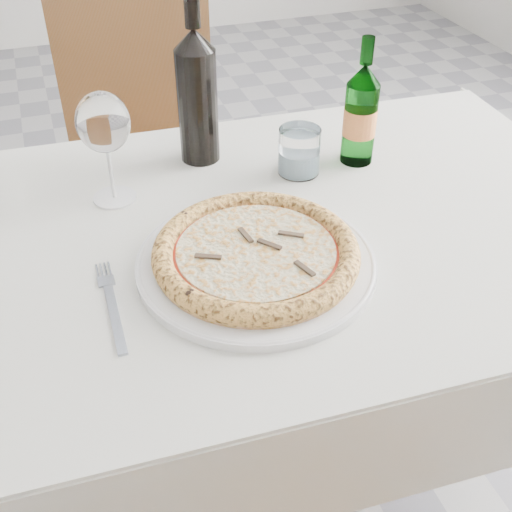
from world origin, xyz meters
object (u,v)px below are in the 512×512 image
object	(u,v)px
chair_far	(140,141)
wine_bottle	(197,95)
wine_glass	(103,125)
tumbler	(299,154)
pizza	(256,253)
plate	(256,262)
dining_table	(238,275)
beer_bottle	(361,114)

from	to	relation	value
chair_far	wine_bottle	world-z (taller)	wine_bottle
wine_glass	tumbler	size ratio (longest dim) A/B	2.28
chair_far	pizza	size ratio (longest dim) A/B	2.96
plate	tumbler	bearing A→B (deg)	55.66
dining_table	tumbler	bearing A→B (deg)	40.88
plate	pizza	world-z (taller)	pizza
plate	beer_bottle	distance (m)	0.39
plate	beer_bottle	bearing A→B (deg)	40.92
tumbler	wine_bottle	bearing A→B (deg)	145.09
chair_far	pizza	xyz separation A→B (m)	(0.03, -0.90, 0.25)
plate	beer_bottle	xyz separation A→B (m)	(0.29, 0.25, 0.09)
chair_far	wine_bottle	xyz separation A→B (m)	(0.04, -0.54, 0.35)
tumbler	wine_bottle	distance (m)	0.22
chair_far	wine_glass	xyz separation A→B (m)	(-0.14, -0.64, 0.37)
pizza	wine_bottle	xyz separation A→B (m)	(0.01, 0.36, 0.10)
chair_far	plate	world-z (taller)	chair_far
tumbler	beer_bottle	xyz separation A→B (m)	(0.12, 0.01, 0.06)
dining_table	plate	world-z (taller)	plate
wine_glass	beer_bottle	world-z (taller)	beer_bottle
beer_bottle	plate	bearing A→B (deg)	-139.08
plate	pizza	size ratio (longest dim) A/B	1.16
dining_table	pizza	xyz separation A→B (m)	(-0.00, -0.10, 0.12)
pizza	tumbler	bearing A→B (deg)	55.66
pizza	beer_bottle	size ratio (longest dim) A/B	1.31
wine_glass	wine_bottle	size ratio (longest dim) A/B	0.65
dining_table	plate	bearing A→B (deg)	-90.00
dining_table	pizza	size ratio (longest dim) A/B	4.39
wine_glass	tumbler	distance (m)	0.36
wine_glass	beer_bottle	bearing A→B (deg)	-1.44
plate	wine_bottle	xyz separation A→B (m)	(0.01, 0.36, 0.12)
chair_far	pizza	distance (m)	0.93
pizza	wine_bottle	world-z (taller)	wine_bottle
plate	tumbler	distance (m)	0.30
plate	wine_glass	distance (m)	0.34
dining_table	pizza	world-z (taller)	pizza
dining_table	chair_far	size ratio (longest dim) A/B	1.48
plate	pizza	distance (m)	0.02
dining_table	wine_glass	distance (m)	0.34
plate	wine_bottle	bearing A→B (deg)	88.83
chair_far	pizza	world-z (taller)	chair_far
chair_far	tumbler	size ratio (longest dim) A/B	10.70
beer_bottle	tumbler	bearing A→B (deg)	-177.31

